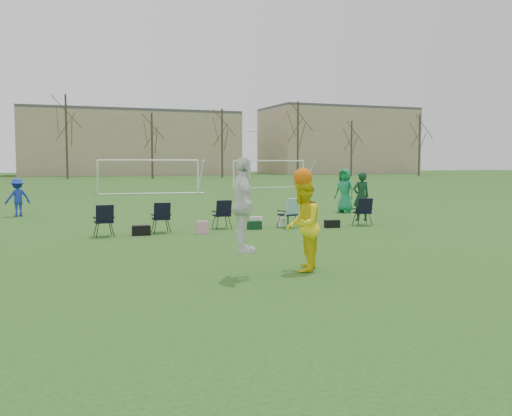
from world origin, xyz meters
name	(u,v)px	position (x,y,z in m)	size (l,w,h in m)	color
ground	(243,281)	(0.00, 0.00, 0.00)	(260.00, 260.00, 0.00)	#274D18
fielder_blue	(18,197)	(-4.40, 15.52, 0.79)	(1.02, 0.59, 1.58)	#1633AB
fielder_green_far	(345,191)	(9.18, 12.32, 0.98)	(0.96, 0.63, 1.97)	#16804C
center_contest	(280,216)	(0.93, 0.42, 1.16)	(2.23, 1.36, 2.87)	white
sideline_setup	(259,212)	(3.36, 7.83, 0.56)	(9.61, 1.87, 1.89)	#0F391F
goal_mid	(149,167)	(4.00, 32.00, 1.92)	(7.40, 0.63, 2.46)	white
goal_right	(270,166)	(16.00, 38.00, 1.92)	(7.35, 1.14, 2.46)	white
tree_line	(69,141)	(0.24, 69.85, 5.09)	(110.28, 3.28, 11.40)	#382B21
building_row	(100,142)	(6.73, 96.00, 5.99)	(126.00, 16.00, 13.00)	tan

